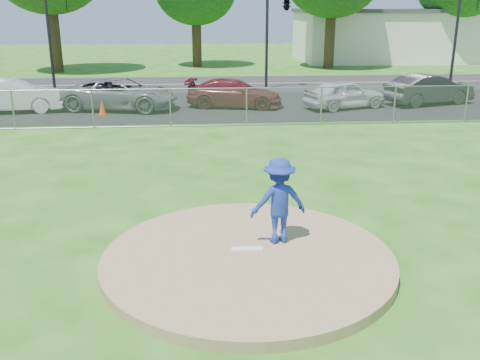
% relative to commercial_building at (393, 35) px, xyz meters
% --- Properties ---
extents(ground, '(120.00, 120.00, 0.00)m').
position_rel_commercial_building_xyz_m(ground, '(-16.00, -28.00, -2.16)').
color(ground, '#215813').
rests_on(ground, ground).
extents(pitchers_mound, '(5.40, 5.40, 0.20)m').
position_rel_commercial_building_xyz_m(pitchers_mound, '(-16.00, -38.00, -2.06)').
color(pitchers_mound, '#917850').
rests_on(pitchers_mound, ground).
extents(pitching_rubber, '(0.60, 0.15, 0.04)m').
position_rel_commercial_building_xyz_m(pitching_rubber, '(-16.00, -37.80, -1.94)').
color(pitching_rubber, white).
rests_on(pitching_rubber, pitchers_mound).
extents(chain_link_fence, '(40.00, 0.06, 1.50)m').
position_rel_commercial_building_xyz_m(chain_link_fence, '(-16.00, -26.00, -1.41)').
color(chain_link_fence, gray).
rests_on(chain_link_fence, ground).
extents(parking_lot, '(50.00, 8.00, 0.01)m').
position_rel_commercial_building_xyz_m(parking_lot, '(-16.00, -21.50, -2.15)').
color(parking_lot, black).
rests_on(parking_lot, ground).
extents(street, '(60.00, 7.00, 0.01)m').
position_rel_commercial_building_xyz_m(street, '(-16.00, -14.00, -2.16)').
color(street, '#242426').
rests_on(street, ground).
extents(commercial_building, '(16.40, 9.40, 4.30)m').
position_rel_commercial_building_xyz_m(commercial_building, '(0.00, 0.00, 0.00)').
color(commercial_building, beige).
rests_on(commercial_building, ground).
extents(traffic_signal_left, '(1.28, 0.20, 5.60)m').
position_rel_commercial_building_xyz_m(traffic_signal_left, '(-24.76, -16.00, 1.20)').
color(traffic_signal_left, black).
rests_on(traffic_signal_left, ground).
extents(traffic_signal_center, '(1.42, 2.48, 5.60)m').
position_rel_commercial_building_xyz_m(traffic_signal_center, '(-12.03, -16.00, 2.45)').
color(traffic_signal_center, black).
rests_on(traffic_signal_center, ground).
extents(traffic_signal_right, '(1.28, 0.20, 5.60)m').
position_rel_commercial_building_xyz_m(traffic_signal_right, '(-1.76, -16.00, 1.20)').
color(traffic_signal_right, black).
rests_on(traffic_signal_right, ground).
extents(pitcher, '(1.17, 0.79, 1.68)m').
position_rel_commercial_building_xyz_m(pitcher, '(-15.37, -37.45, -1.12)').
color(pitcher, navy).
rests_on(pitcher, pitchers_mound).
extents(traffic_cone, '(0.33, 0.33, 0.64)m').
position_rel_commercial_building_xyz_m(traffic_cone, '(-21.11, -23.35, -1.83)').
color(traffic_cone, red).
rests_on(traffic_cone, parking_lot).
extents(parked_car_white, '(4.57, 2.07, 1.45)m').
position_rel_commercial_building_xyz_m(parked_car_white, '(-25.18, -22.41, -1.42)').
color(parked_car_white, white).
rests_on(parked_car_white, parking_lot).
extents(parked_car_gray, '(5.50, 3.33, 1.43)m').
position_rel_commercial_building_xyz_m(parked_car_gray, '(-20.45, -22.14, -1.44)').
color(parked_car_gray, slate).
rests_on(parked_car_gray, parking_lot).
extents(parked_car_darkred, '(4.75, 2.71, 1.30)m').
position_rel_commercial_building_xyz_m(parked_car_darkred, '(-15.22, -21.89, -1.50)').
color(parked_car_darkred, maroon).
rests_on(parked_car_darkred, parking_lot).
extents(parked_car_pearl, '(4.15, 2.74, 1.31)m').
position_rel_commercial_building_xyz_m(parked_car_pearl, '(-10.13, -22.58, -1.49)').
color(parked_car_pearl, silver).
rests_on(parked_car_pearl, parking_lot).
extents(parked_car_charcoal, '(4.62, 2.78, 1.44)m').
position_rel_commercial_building_xyz_m(parked_car_charcoal, '(-5.79, -21.82, -1.43)').
color(parked_car_charcoal, '#232325').
rests_on(parked_car_charcoal, parking_lot).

